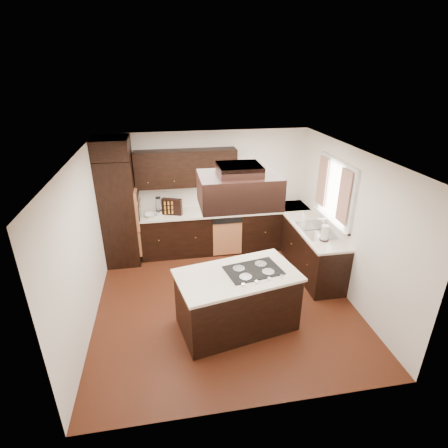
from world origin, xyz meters
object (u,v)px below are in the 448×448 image
at_px(oven_column, 120,212).
at_px(spice_rack, 172,207).
at_px(island, 237,301).
at_px(range_hood, 239,190).

height_order(oven_column, spice_rack, oven_column).
relative_size(oven_column, spice_rack, 5.28).
xyz_separation_m(oven_column, island, (1.85, -2.36, -0.62)).
bearing_deg(range_hood, island, -101.43).
bearing_deg(spice_rack, oven_column, -156.91).
distance_m(oven_column, spice_rack, 1.02).
relative_size(oven_column, range_hood, 2.02).
xyz_separation_m(island, range_hood, (0.02, 0.10, 1.72)).
bearing_deg(spice_rack, range_hood, -48.33).
xyz_separation_m(island, spice_rack, (-0.84, 2.39, 0.65)).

